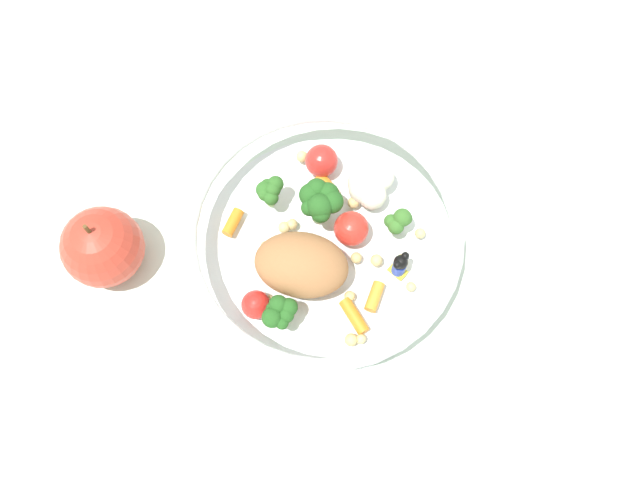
{
  "coord_description": "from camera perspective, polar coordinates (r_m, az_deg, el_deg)",
  "views": [
    {
      "loc": [
        -0.22,
        0.04,
        0.59
      ],
      "look_at": [
        -0.01,
        0.0,
        0.03
      ],
      "focal_mm": 36.62,
      "sensor_mm": 36.0,
      "label": 1
    }
  ],
  "objects": [
    {
      "name": "food_container",
      "position": [
        0.6,
        0.12,
        0.24
      ],
      "size": [
        0.25,
        0.25,
        0.06
      ],
      "color": "white",
      "rests_on": "ground_plane"
    },
    {
      "name": "ground_plane",
      "position": [
        0.63,
        0.22,
        -0.26
      ],
      "size": [
        2.4,
        2.4,
        0.0
      ],
      "primitive_type": "plane",
      "color": "silver"
    },
    {
      "name": "loose_apple",
      "position": [
        0.62,
        -18.45,
        -0.6
      ],
      "size": [
        0.07,
        0.07,
        0.09
      ],
      "color": "#BC3828",
      "rests_on": "ground_plane"
    },
    {
      "name": "folded_napkin",
      "position": [
        0.69,
        19.41,
        4.86
      ],
      "size": [
        0.16,
        0.13,
        0.01
      ],
      "primitive_type": "cube",
      "rotation": [
        0.0,
        0.0,
        0.08
      ],
      "color": "white",
      "rests_on": "ground_plane"
    }
  ]
}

